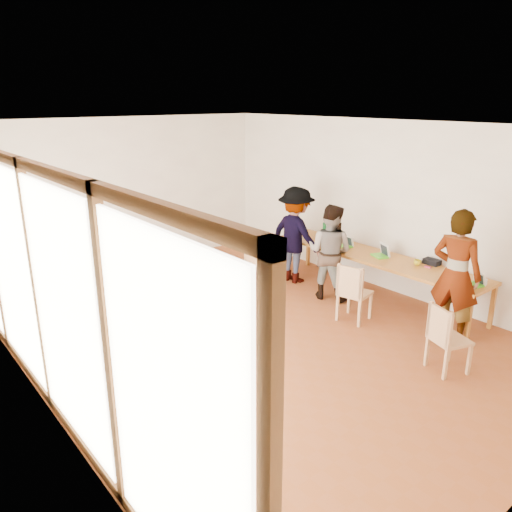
% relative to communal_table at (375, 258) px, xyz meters
% --- Properties ---
extents(ground, '(8.00, 8.00, 0.00)m').
position_rel_communal_table_xyz_m(ground, '(-2.50, 0.24, -0.70)').
color(ground, brown).
rests_on(ground, ground).
extents(wall_back, '(6.00, 0.10, 3.00)m').
position_rel_communal_table_xyz_m(wall_back, '(-2.50, 4.24, 0.80)').
color(wall_back, white).
rests_on(wall_back, ground).
extents(wall_right, '(0.10, 8.00, 3.00)m').
position_rel_communal_table_xyz_m(wall_right, '(0.50, 0.24, 0.80)').
color(wall_right, white).
rests_on(wall_right, ground).
extents(window_wall, '(0.10, 8.00, 3.00)m').
position_rel_communal_table_xyz_m(window_wall, '(-5.46, 0.24, 0.80)').
color(window_wall, white).
rests_on(window_wall, ground).
extents(ceiling, '(6.00, 8.00, 0.04)m').
position_rel_communal_table_xyz_m(ceiling, '(-2.50, 0.24, 2.32)').
color(ceiling, white).
rests_on(ceiling, wall_back).
extents(communal_table, '(0.80, 4.00, 0.75)m').
position_rel_communal_table_xyz_m(communal_table, '(0.00, 0.00, 0.00)').
color(communal_table, '#AC6B26').
rests_on(communal_table, ground).
extents(side_table, '(0.90, 0.90, 0.75)m').
position_rel_communal_table_xyz_m(side_table, '(-4.90, 3.44, -0.03)').
color(side_table, '#AC6B26').
rests_on(side_table, ground).
extents(chair_near, '(0.54, 0.54, 0.48)m').
position_rel_communal_table_xyz_m(chair_near, '(-1.37, -2.15, -0.15)').
color(chair_near, tan).
rests_on(chair_near, ground).
extents(chair_mid, '(0.52, 0.52, 0.50)m').
position_rel_communal_table_xyz_m(chair_mid, '(-1.11, -0.45, -0.13)').
color(chair_mid, tan).
rests_on(chair_mid, ground).
extents(chair_far, '(0.53, 0.53, 0.52)m').
position_rel_communal_table_xyz_m(chair_far, '(-1.32, 1.58, -0.11)').
color(chair_far, tan).
rests_on(chair_far, ground).
extents(chair_empty, '(0.46, 0.46, 0.48)m').
position_rel_communal_table_xyz_m(chair_empty, '(-0.72, 2.09, -0.15)').
color(chair_empty, tan).
rests_on(chair_empty, ground).
extents(chair_spare, '(0.50, 0.50, 0.43)m').
position_rel_communal_table_xyz_m(chair_spare, '(-4.12, 0.91, -0.21)').
color(chair_spare, tan).
rests_on(chair_spare, ground).
extents(person_near, '(0.56, 0.76, 1.92)m').
position_rel_communal_table_xyz_m(person_near, '(-0.41, -1.70, 0.26)').
color(person_near, gray).
rests_on(person_near, ground).
extents(person_mid, '(0.86, 0.97, 1.66)m').
position_rel_communal_table_xyz_m(person_mid, '(-0.64, 0.47, 0.13)').
color(person_mid, gray).
rests_on(person_mid, ground).
extents(person_far, '(0.73, 1.20, 1.80)m').
position_rel_communal_table_xyz_m(person_far, '(-0.51, 1.44, 0.20)').
color(person_far, gray).
rests_on(person_far, ground).
extents(laptop_near, '(0.25, 0.27, 0.19)m').
position_rel_communal_table_xyz_m(laptop_near, '(0.01, -1.81, 0.10)').
color(laptop_near, '#4FC723').
rests_on(laptop_near, communal_table).
extents(laptop_mid, '(0.31, 0.33, 0.23)m').
position_rel_communal_table_xyz_m(laptop_mid, '(0.05, -0.10, 0.11)').
color(laptop_mid, '#4FC723').
rests_on(laptop_mid, communal_table).
extents(laptop_far, '(0.22, 0.25, 0.20)m').
position_rel_communal_table_xyz_m(laptop_far, '(0.04, 0.68, 0.10)').
color(laptop_far, '#4FC723').
rests_on(laptop_far, communal_table).
extents(yellow_mug, '(0.13, 0.13, 0.09)m').
position_rel_communal_table_xyz_m(yellow_mug, '(0.11, -0.76, 0.09)').
color(yellow_mug, gold).
rests_on(yellow_mug, communal_table).
extents(green_bottle, '(0.07, 0.07, 0.28)m').
position_rel_communal_table_xyz_m(green_bottle, '(0.21, 1.39, 0.19)').
color(green_bottle, '#116B2B').
rests_on(green_bottle, communal_table).
extents(clear_glass, '(0.07, 0.07, 0.09)m').
position_rel_communal_table_xyz_m(clear_glass, '(0.10, -1.88, 0.09)').
color(clear_glass, silver).
rests_on(clear_glass, communal_table).
extents(condiment_cup, '(0.08, 0.08, 0.06)m').
position_rel_communal_table_xyz_m(condiment_cup, '(0.27, -0.70, 0.08)').
color(condiment_cup, white).
rests_on(condiment_cup, communal_table).
extents(pink_phone, '(0.05, 0.10, 0.01)m').
position_rel_communal_table_xyz_m(pink_phone, '(0.15, -0.93, 0.05)').
color(pink_phone, '#D33266').
rests_on(pink_phone, communal_table).
extents(black_pouch, '(0.16, 0.26, 0.09)m').
position_rel_communal_table_xyz_m(black_pouch, '(0.33, -0.88, 0.09)').
color(black_pouch, black).
rests_on(black_pouch, communal_table).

